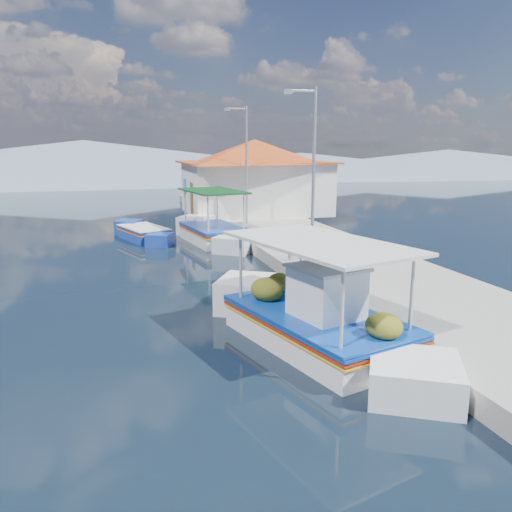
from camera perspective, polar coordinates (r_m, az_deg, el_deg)
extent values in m
plane|color=black|center=(15.71, -6.74, -4.68)|extent=(160.00, 160.00, 0.00)
cube|color=gray|center=(22.84, 5.41, 1.34)|extent=(5.00, 44.00, 0.50)
cylinder|color=#A5A8AD|center=(13.92, 11.00, -4.26)|extent=(0.20, 0.20, 0.30)
cylinder|color=#A5A8AD|center=(18.36, 3.91, -0.05)|extent=(0.20, 0.20, 0.30)
cylinder|color=#A5A8AD|center=(23.99, -1.01, 2.88)|extent=(0.20, 0.20, 0.30)
cylinder|color=#A5A8AD|center=(29.76, -4.06, 4.68)|extent=(0.20, 0.20, 0.30)
cube|color=white|center=(12.10, 6.74, -8.75)|extent=(3.42, 5.01, 1.00)
cube|color=white|center=(14.91, 5.17, -4.14)|extent=(2.28, 2.28, 1.11)
cube|color=white|center=(9.46, 9.25, -15.09)|extent=(2.22, 2.22, 0.95)
cube|color=#0B3C9B|center=(11.95, 6.80, -6.67)|extent=(3.52, 5.16, 0.06)
cube|color=#A1220D|center=(11.97, 6.79, -7.05)|extent=(3.52, 5.16, 0.05)
cube|color=yellow|center=(12.00, 6.78, -7.39)|extent=(3.52, 5.16, 0.04)
cube|color=#0B3C9B|center=(11.92, 6.81, -6.34)|extent=(3.53, 5.13, 0.05)
cube|color=brown|center=(11.93, 6.81, -6.48)|extent=(3.22, 4.88, 0.05)
cube|color=white|center=(11.46, 7.10, -4.24)|extent=(1.58, 1.65, 1.16)
cube|color=silver|center=(11.31, 7.17, -1.32)|extent=(1.72, 1.78, 0.06)
cylinder|color=beige|center=(13.46, 1.86, -0.51)|extent=(0.07, 0.07, 1.68)
cylinder|color=beige|center=(13.68, 9.64, -0.47)|extent=(0.07, 0.07, 1.68)
cylinder|color=beige|center=(9.76, 3.07, -5.50)|extent=(0.07, 0.07, 1.68)
cylinder|color=beige|center=(10.07, 13.69, -5.28)|extent=(0.07, 0.07, 1.68)
cube|color=silver|center=(11.51, 7.02, 1.49)|extent=(3.53, 5.04, 0.07)
ellipsoid|color=#494813|center=(13.20, 4.15, -3.23)|extent=(0.80, 0.88, 0.60)
ellipsoid|color=#494813|center=(13.80, 6.99, -2.80)|extent=(0.67, 0.74, 0.51)
ellipsoid|color=#494813|center=(10.12, 9.53, -8.44)|extent=(0.72, 0.79, 0.54)
sphere|color=#D55506|center=(12.49, 11.29, -2.00)|extent=(0.42, 0.42, 0.42)
cube|color=white|center=(24.55, -4.74, 2.08)|extent=(2.71, 4.24, 1.01)
cube|color=white|center=(27.15, -5.02, 3.32)|extent=(2.14, 2.14, 1.12)
cube|color=white|center=(22.02, -4.42, 0.90)|extent=(2.08, 2.08, 0.96)
cube|color=#0B3C9B|center=(24.47, -4.76, 3.16)|extent=(2.79, 4.37, 0.06)
cube|color=#A1220D|center=(24.48, -4.76, 2.96)|extent=(2.79, 4.37, 0.05)
cube|color=yellow|center=(24.50, -4.75, 2.79)|extent=(2.79, 4.37, 0.04)
cube|color=#1B3DA2|center=(24.46, -4.76, 3.33)|extent=(2.81, 4.33, 0.05)
cube|color=brown|center=(24.46, -4.76, 3.26)|extent=(2.53, 4.14, 0.05)
cylinder|color=beige|center=(25.97, -6.86, 5.63)|extent=(0.07, 0.07, 1.70)
cylinder|color=beige|center=(26.05, -3.09, 5.72)|extent=(0.07, 0.07, 1.70)
cylinder|color=beige|center=(22.67, -6.76, 4.68)|extent=(0.07, 0.07, 1.70)
cylinder|color=beige|center=(22.75, -2.45, 4.78)|extent=(0.07, 0.07, 1.70)
cube|color=#0C3C17|center=(24.26, -4.83, 7.24)|extent=(2.82, 4.26, 0.07)
cube|color=#1B3DA2|center=(25.72, -12.41, 2.20)|extent=(2.42, 3.28, 0.82)
cube|color=#1B3DA2|center=(27.58, -11.37, 3.12)|extent=(1.49, 1.49, 0.91)
cube|color=#1B3DA2|center=(23.92, -13.58, 1.39)|extent=(1.45, 1.45, 0.78)
cube|color=#0B3C9B|center=(25.66, -12.45, 3.03)|extent=(2.49, 3.38, 0.05)
cube|color=#A1220D|center=(25.67, -12.44, 2.88)|extent=(2.49, 3.38, 0.04)
cube|color=yellow|center=(25.68, -12.43, 2.74)|extent=(2.49, 3.38, 0.03)
cube|color=white|center=(25.65, -12.45, 3.16)|extent=(2.50, 3.36, 0.04)
cube|color=brown|center=(25.65, -12.45, 3.11)|extent=(2.28, 3.19, 0.04)
cube|color=white|center=(31.16, -0.14, 7.55)|extent=(8.00, 6.00, 3.00)
cube|color=#C5401B|center=(31.07, -0.14, 10.40)|extent=(8.64, 6.48, 0.10)
pyramid|color=#C5401B|center=(31.06, -0.14, 11.60)|extent=(10.49, 10.49, 1.40)
cube|color=brown|center=(29.37, -7.11, 6.19)|extent=(0.06, 1.00, 2.00)
cube|color=#0B3C9B|center=(31.77, -7.87, 7.71)|extent=(0.06, 1.20, 0.90)
cylinder|color=#A5A8AD|center=(18.27, 6.43, 8.87)|extent=(0.12, 0.12, 6.00)
cylinder|color=#A5A8AD|center=(18.14, 5.12, 17.89)|extent=(1.00, 0.08, 0.08)
cube|color=#A5A8AD|center=(17.96, 3.55, 17.81)|extent=(0.30, 0.14, 0.14)
cylinder|color=#A5A8AD|center=(26.79, -1.07, 10.00)|extent=(0.12, 0.12, 6.00)
cylinder|color=#A5A8AD|center=(26.71, -2.17, 16.10)|extent=(1.00, 0.08, 0.08)
cube|color=#A5A8AD|center=(26.59, -3.26, 16.00)|extent=(0.30, 0.14, 0.14)
cone|color=slate|center=(70.92, -18.59, 9.92)|extent=(96.00, 96.00, 5.50)
cone|color=slate|center=(76.01, 5.00, 9.97)|extent=(76.80, 76.80, 3.80)
cone|color=slate|center=(88.16, 20.57, 9.69)|extent=(89.60, 89.60, 4.20)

